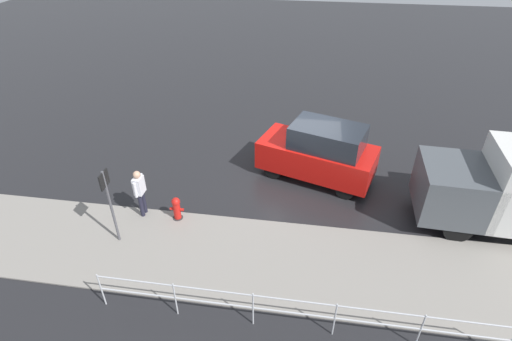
{
  "coord_description": "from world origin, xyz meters",
  "views": [
    {
      "loc": [
        -0.16,
        11.73,
        8.11
      ],
      "look_at": [
        1.42,
        1.22,
        0.9
      ],
      "focal_mm": 28.0,
      "sensor_mm": 36.0,
      "label": 1
    }
  ],
  "objects_px": {
    "moving_hatchback": "(319,152)",
    "fire_hydrant": "(177,209)",
    "pedestrian": "(140,190)",
    "sign_post": "(109,197)"
  },
  "relations": [
    {
      "from": "fire_hydrant",
      "to": "moving_hatchback",
      "type": "bearing_deg",
      "value": -145.21
    },
    {
      "from": "pedestrian",
      "to": "sign_post",
      "type": "height_order",
      "value": "sign_post"
    },
    {
      "from": "moving_hatchback",
      "to": "fire_hydrant",
      "type": "bearing_deg",
      "value": 34.79
    },
    {
      "from": "fire_hydrant",
      "to": "pedestrian",
      "type": "distance_m",
      "value": 1.23
    },
    {
      "from": "moving_hatchback",
      "to": "fire_hydrant",
      "type": "height_order",
      "value": "moving_hatchback"
    },
    {
      "from": "sign_post",
      "to": "pedestrian",
      "type": "bearing_deg",
      "value": -102.78
    },
    {
      "from": "moving_hatchback",
      "to": "pedestrian",
      "type": "relative_size",
      "value": 2.61
    },
    {
      "from": "fire_hydrant",
      "to": "pedestrian",
      "type": "height_order",
      "value": "pedestrian"
    },
    {
      "from": "pedestrian",
      "to": "sign_post",
      "type": "bearing_deg",
      "value": 77.22
    },
    {
      "from": "fire_hydrant",
      "to": "pedestrian",
      "type": "xyz_separation_m",
      "value": [
        1.1,
        -0.05,
        0.56
      ]
    }
  ]
}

